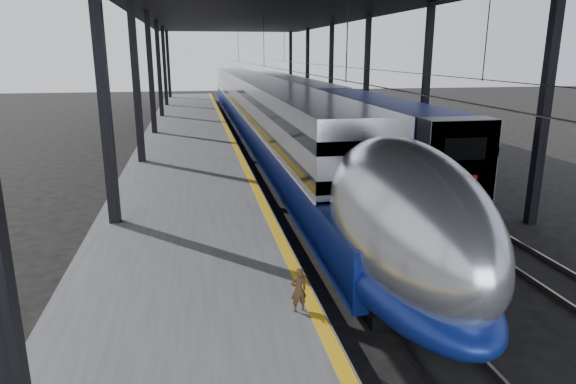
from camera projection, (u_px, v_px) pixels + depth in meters
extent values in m
plane|color=black|center=(321.00, 304.00, 13.54)|extent=(160.00, 160.00, 0.00)
cube|color=#4C4C4F|center=(188.00, 151.00, 31.77)|extent=(6.00, 80.00, 1.00)
cube|color=gold|center=(233.00, 142.00, 32.13)|extent=(0.30, 80.00, 0.01)
cube|color=slate|center=(265.00, 155.00, 32.72)|extent=(0.08, 80.00, 0.16)
cube|color=slate|center=(287.00, 155.00, 32.97)|extent=(0.08, 80.00, 0.16)
cube|color=slate|center=(340.00, 153.00, 33.60)|extent=(0.08, 80.00, 0.16)
cube|color=slate|center=(361.00, 152.00, 33.85)|extent=(0.08, 80.00, 0.16)
cube|color=black|center=(106.00, 116.00, 16.09)|extent=(0.35, 0.35, 9.00)
cube|color=black|center=(545.00, 107.00, 18.79)|extent=(0.35, 0.35, 9.00)
cube|color=black|center=(137.00, 92.00, 25.57)|extent=(0.35, 0.35, 9.00)
cube|color=black|center=(426.00, 89.00, 28.27)|extent=(0.35, 0.35, 9.00)
cube|color=black|center=(151.00, 82.00, 35.06)|extent=(0.35, 0.35, 9.00)
cube|color=black|center=(366.00, 80.00, 37.76)|extent=(0.35, 0.35, 9.00)
cube|color=black|center=(160.00, 75.00, 44.55)|extent=(0.35, 0.35, 9.00)
cube|color=black|center=(331.00, 74.00, 47.25)|extent=(0.35, 0.35, 9.00)
cube|color=black|center=(165.00, 71.00, 54.04)|extent=(0.35, 0.35, 9.00)
cube|color=black|center=(307.00, 71.00, 56.74)|extent=(0.35, 0.35, 9.00)
cube|color=black|center=(169.00, 69.00, 63.53)|extent=(0.35, 0.35, 9.00)
cube|color=black|center=(291.00, 68.00, 66.23)|extent=(0.35, 0.35, 9.00)
cube|color=black|center=(273.00, 3.00, 30.42)|extent=(18.00, 75.00, 0.45)
cylinder|color=slate|center=(275.00, 68.00, 31.42)|extent=(0.03, 74.00, 0.03)
cylinder|color=slate|center=(354.00, 68.00, 32.30)|extent=(0.03, 74.00, 0.03)
cube|color=#B9BCC1|center=(254.00, 102.00, 42.87)|extent=(3.05, 57.00, 4.21)
cube|color=navy|center=(257.00, 120.00, 41.79)|extent=(3.13, 62.00, 1.63)
cube|color=silver|center=(254.00, 108.00, 42.99)|extent=(3.15, 57.00, 0.11)
cube|color=black|center=(254.00, 87.00, 42.55)|extent=(3.09, 57.00, 0.44)
cube|color=black|center=(254.00, 102.00, 42.87)|extent=(3.09, 57.00, 0.44)
ellipsoid|color=#B9BCC1|center=(402.00, 222.00, 13.02)|extent=(3.05, 8.40, 4.21)
ellipsoid|color=navy|center=(400.00, 266.00, 13.34)|extent=(3.13, 8.40, 1.79)
ellipsoid|color=black|center=(455.00, 223.00, 10.33)|extent=(1.58, 2.20, 0.95)
cube|color=black|center=(398.00, 296.00, 13.56)|extent=(2.31, 2.60, 0.40)
cube|color=black|center=(272.00, 148.00, 34.44)|extent=(2.31, 2.60, 0.40)
cube|color=navy|center=(380.00, 135.00, 28.23)|extent=(2.84, 18.00, 3.85)
cube|color=gray|center=(455.00, 168.00, 20.26)|extent=(2.89, 1.20, 3.90)
cube|color=black|center=(465.00, 149.00, 19.44)|extent=(1.72, 0.06, 0.86)
cube|color=maroon|center=(462.00, 183.00, 19.79)|extent=(1.22, 0.06, 0.56)
cube|color=gray|center=(306.00, 103.00, 46.26)|extent=(2.84, 18.00, 3.85)
cube|color=gray|center=(274.00, 89.00, 64.28)|extent=(2.84, 18.00, 3.85)
cube|color=black|center=(425.00, 196.00, 23.02)|extent=(2.23, 2.40, 0.36)
cube|color=black|center=(313.00, 128.00, 43.89)|extent=(2.23, 2.40, 0.36)
imported|color=#432C16|center=(299.00, 290.00, 11.01)|extent=(0.40, 0.30, 1.00)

